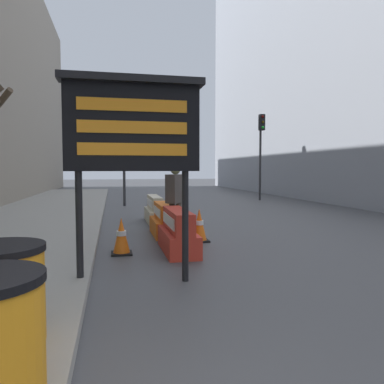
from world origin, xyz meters
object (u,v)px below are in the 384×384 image
Objects in this scene: message_board at (133,128)px; jersey_barrier_orange_near at (165,221)px; traffic_cone_mid at (121,236)px; pedestrian_worker at (175,195)px; traffic_light_far_side at (261,139)px; traffic_cone_near at (199,225)px; traffic_light_near_curb at (124,151)px; jersey_barrier_cream at (155,211)px; jersey_barrier_red_striped at (178,233)px.

message_board is 1.84× the size of jersey_barrier_orange_near.
pedestrian_worker is (1.34, 1.45, 0.71)m from traffic_cone_mid.
message_board is at bearing -119.22° from traffic_light_far_side.
traffic_cone_near is (1.68, 2.98, -1.90)m from message_board.
traffic_light_near_curb reaches higher than jersey_barrier_orange_near.
message_board is 6.70m from jersey_barrier_cream.
jersey_barrier_cream reaches higher than traffic_cone_mid.
traffic_light_far_side is at bearing 13.12° from traffic_light_near_curb.
jersey_barrier_cream is at bearing 90.00° from jersey_barrier_red_striped.
jersey_barrier_red_striped is at bearing -90.00° from jersey_barrier_cream.
traffic_light_near_curb is at bearing 50.40° from pedestrian_worker.
traffic_light_far_side is (7.30, 1.70, 0.79)m from traffic_light_near_curb.
jersey_barrier_orange_near is at bearing 63.16° from pedestrian_worker.
jersey_barrier_red_striped is 4.31m from jersey_barrier_cream.
pedestrian_worker is (0.19, -2.87, 0.70)m from jersey_barrier_cream.
jersey_barrier_orange_near is at bearing 90.00° from jersey_barrier_red_striped.
jersey_barrier_cream is 10.09m from traffic_light_far_side.
jersey_barrier_red_striped is at bearing -125.43° from traffic_cone_near.
message_board is 1.67× the size of jersey_barrier_red_striped.
jersey_barrier_cream is at bearing -132.50° from traffic_light_far_side.
traffic_light_far_side reaches higher than traffic_cone_mid.
pedestrian_worker is at bearing 82.39° from jersey_barrier_red_striped.
traffic_cone_near is 1.05× the size of traffic_cone_mid.
pedestrian_worker is (0.97, -8.29, -1.44)m from traffic_light_near_curb.
traffic_cone_mid is 0.21× the size of traffic_light_near_curb.
traffic_cone_mid is 0.41× the size of pedestrian_worker.
traffic_cone_mid is at bearing -104.83° from jersey_barrier_cream.
message_board is 11.76m from traffic_light_near_curb.
pedestrian_worker is at bearing -122.36° from traffic_light_far_side.
jersey_barrier_cream is 0.42× the size of traffic_light_far_side.
jersey_barrier_orange_near is 2.30m from traffic_cone_mid.
traffic_light_near_curb is at bearing 88.88° from message_board.
pedestrian_worker is (-6.33, -9.99, -2.23)m from traffic_light_far_side.
traffic_light_far_side is (6.52, 11.43, 2.92)m from jersey_barrier_red_striped.
pedestrian_worker is (0.19, -0.54, 0.71)m from jersey_barrier_orange_near.
jersey_barrier_red_striped reaches higher than jersey_barrier_cream.
jersey_barrier_orange_near is at bearing -84.28° from traffic_light_near_curb.
jersey_barrier_orange_near is 0.47× the size of traffic_light_near_curb.
traffic_cone_near is 0.97m from pedestrian_worker.
pedestrian_worker reaches higher than jersey_barrier_red_striped.
traffic_light_far_side is (6.52, 9.45, 2.94)m from jersey_barrier_orange_near.
traffic_cone_near is at bearing -78.71° from jersey_barrier_cream.
jersey_barrier_cream is at bearing 75.17° from traffic_cone_mid.
jersey_barrier_cream is 2.62× the size of traffic_cone_mid.
message_board is 1.66× the size of pedestrian_worker.
traffic_light_far_side is at bearing 55.38° from jersey_barrier_orange_near.
message_board is 15.46m from traffic_light_far_side.
traffic_light_far_side is 2.54× the size of pedestrian_worker.
jersey_barrier_orange_near is 0.84× the size of jersey_barrier_cream.
traffic_cone_mid is at bearing -92.16° from traffic_light_near_curb.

